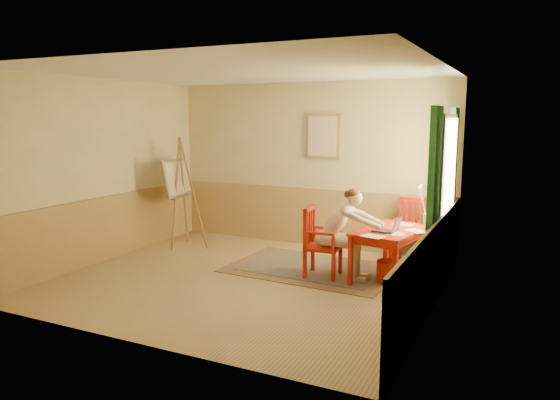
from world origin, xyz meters
The scene contains 14 objects.
room centered at (0.00, 0.00, 1.40)m, with size 5.04×4.54×2.84m.
wainscot centered at (0.00, 0.80, 0.50)m, with size 5.00×4.50×1.00m.
window centered at (2.42, 1.10, 1.35)m, with size 0.12×2.01×2.20m.
wall_portrait centered at (0.25, 2.20, 1.90)m, with size 0.60×0.05×0.76m.
rug centered at (0.63, 0.86, 0.01)m, with size 2.47×1.71×0.02m.
table centered at (1.78, 0.82, 0.63)m, with size 0.92×1.31×0.72m.
chair_left centered at (0.85, 0.56, 0.49)m, with size 0.49×0.47×0.99m.
chair_back centered at (1.83, 1.82, 0.50)m, with size 0.48×0.50×0.99m.
figure centered at (1.17, 0.60, 0.70)m, with size 0.96×0.44×1.27m.
laptop centered at (1.80, 0.62, 0.76)m, with size 0.38×0.26×0.21m.
papers centered at (1.89, 0.72, 0.72)m, with size 0.76×1.18×0.00m.
vase centered at (2.15, 1.36, 0.98)m, with size 0.27×0.28×0.57m.
wastebasket centered at (1.78, 0.71, 0.15)m, with size 0.28×0.28×0.30m, color red.
easel centered at (-1.95, 1.14, 1.12)m, with size 0.69×0.85×1.89m.
Camera 1 is at (3.40, -6.01, 2.22)m, focal length 33.28 mm.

